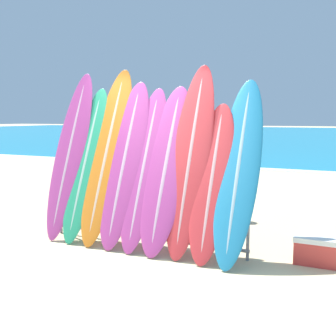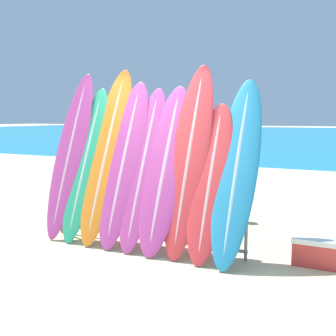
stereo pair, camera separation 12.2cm
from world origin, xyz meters
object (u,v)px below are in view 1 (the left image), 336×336
person_near_water (179,144)px  person_mid_beach (207,165)px  surfboard_rack (144,209)px  surfboard_slot_3 (125,162)px  surfboard_slot_7 (212,180)px  surfboard_slot_2 (107,153)px  surfboard_slot_6 (191,157)px  cooler_box (317,250)px  surfboard_slot_0 (70,153)px  surfboard_slot_8 (239,168)px  surfboard_slot_4 (144,167)px  surfboard_slot_1 (86,162)px  surfboard_slot_5 (166,167)px

person_near_water → person_mid_beach: bearing=-165.9°
surfboard_rack → surfboard_slot_3: 0.71m
surfboard_slot_3 → surfboard_slot_7: size_ratio=1.17×
surfboard_slot_2 → surfboard_slot_3: 0.34m
surfboard_slot_6 → cooler_box: (1.58, 0.15, -1.08)m
surfboard_slot_6 → cooler_box: bearing=5.6°
surfboard_rack → person_near_water: bearing=109.3°
person_mid_beach → surfboard_slot_0: bearing=72.5°
surfboard_slot_7 → surfboard_slot_8: 0.36m
surfboard_rack → surfboard_slot_0: size_ratio=1.19×
surfboard_slot_0 → surfboard_slot_7: 2.27m
surfboard_rack → cooler_box: 2.26m
surfboard_slot_2 → surfboard_slot_8: 1.93m
surfboard_slot_4 → person_near_water: size_ratio=1.41×
surfboard_slot_1 → surfboard_slot_2: bearing=10.3°
surfboard_slot_6 → surfboard_slot_7: bearing=-17.7°
surfboard_rack → surfboard_slot_5: 0.67m
surfboard_slot_0 → person_near_water: surfboard_slot_0 is taller
surfboard_slot_4 → surfboard_slot_5: bearing=-0.2°
surfboard_slot_6 → surfboard_slot_8: 0.65m
surfboard_slot_5 → surfboard_slot_6: (0.32, 0.05, 0.14)m
surfboard_slot_3 → surfboard_slot_8: size_ratio=1.01×
surfboard_slot_1 → surfboard_slot_7: bearing=-1.6°
surfboard_slot_4 → person_mid_beach: surfboard_slot_4 is taller
cooler_box → surfboard_slot_5: bearing=-173.8°
surfboard_slot_7 → surfboard_slot_5: bearing=175.4°
surfboard_rack → surfboard_slot_2: 0.98m
surfboard_slot_4 → surfboard_slot_7: size_ratio=1.12×
surfboard_slot_5 → person_mid_beach: (-0.10, 2.02, -0.21)m
surfboard_slot_0 → person_mid_beach: bearing=52.9°
surfboard_rack → surfboard_slot_4: size_ratio=1.33×
surfboard_slot_1 → person_mid_beach: 2.35m
surfboard_slot_2 → surfboard_slot_4: 0.65m
surfboard_slot_7 → person_mid_beach: size_ratio=1.19×
surfboard_slot_6 → surfboard_slot_8: size_ratio=1.10×
person_mid_beach → surfboard_slot_7: bearing=129.7°
surfboard_rack → surfboard_slot_8: surfboard_slot_8 is taller
surfboard_slot_3 → cooler_box: surfboard_slot_3 is taller
surfboard_slot_3 → surfboard_slot_6: size_ratio=0.92×
surfboard_slot_1 → person_mid_beach: (1.19, 2.01, -0.21)m
surfboard_slot_0 → person_near_water: bearing=100.8°
surfboard_slot_3 → surfboard_slot_8: 1.61m
surfboard_slot_3 → surfboard_slot_6: (0.96, 0.04, 0.10)m
surfboard_slot_7 → cooler_box: size_ratio=3.66×
surfboard_slot_1 → surfboard_slot_4: surfboard_slot_1 is taller
surfboard_slot_1 → person_near_water: size_ratio=1.42×
surfboard_rack → person_mid_beach: (0.22, 2.06, 0.38)m
surfboard_rack → surfboard_slot_4: surfboard_slot_4 is taller
surfboard_slot_3 → person_near_water: size_ratio=1.47×
surfboard_slot_6 → cooler_box: 1.92m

